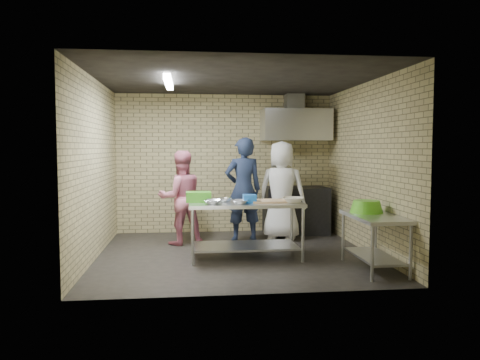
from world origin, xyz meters
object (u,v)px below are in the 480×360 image
at_px(green_crate, 198,197).
at_px(woman_pink, 181,198).
at_px(prep_table, 245,230).
at_px(stove, 296,210).
at_px(side_counter, 374,242).
at_px(blue_tub, 250,199).
at_px(man_navy, 243,189).
at_px(bottle_green, 316,130).
at_px(bottle_red, 296,129).
at_px(green_basin, 366,206).
at_px(woman_white, 282,191).

relative_size(green_crate, woman_pink, 0.23).
relative_size(prep_table, stove, 1.41).
distance_m(side_counter, woman_pink, 3.34).
height_order(blue_tub, woman_pink, woman_pink).
bearing_deg(woman_pink, stove, -176.02).
distance_m(prep_table, man_navy, 1.41).
xyz_separation_m(bottle_green, man_navy, (-1.54, -0.80, -1.09)).
height_order(prep_table, bottle_green, bottle_green).
bearing_deg(bottle_green, prep_table, -128.21).
distance_m(green_crate, bottle_green, 3.28).
bearing_deg(bottle_red, blue_tub, -118.75).
bearing_deg(woman_pink, blue_tub, 115.25).
xyz_separation_m(green_basin, woman_white, (-0.82, 1.95, 0.05)).
relative_size(stove, man_navy, 0.65).
height_order(green_basin, bottle_green, bottle_green).
height_order(green_crate, green_basin, green_crate).
xyz_separation_m(side_counter, woman_pink, (-2.65, 1.99, 0.43)).
relative_size(blue_tub, green_basin, 0.41).
bearing_deg(prep_table, bottle_green, 51.79).
distance_m(side_counter, bottle_green, 3.41).
bearing_deg(woman_white, woman_pink, 31.31).
relative_size(green_crate, man_navy, 0.20).
bearing_deg(man_navy, prep_table, 75.77).
distance_m(blue_tub, bottle_green, 2.96).
relative_size(blue_tub, woman_white, 0.11).
bearing_deg(man_navy, bottle_green, -161.33).
xyz_separation_m(prep_table, stove, (1.22, 1.88, 0.03)).
xyz_separation_m(blue_tub, bottle_red, (1.22, 2.22, 1.12)).
bearing_deg(blue_tub, bottle_red, 61.25).
distance_m(green_basin, bottle_red, 3.01).
bearing_deg(bottle_red, stove, -101.77).
xyz_separation_m(blue_tub, woman_pink, (-1.03, 1.21, -0.10)).
distance_m(blue_tub, woman_white, 1.63).
bearing_deg(man_navy, blue_tub, 78.16).
xyz_separation_m(side_counter, stove, (-0.45, 2.75, 0.08)).
xyz_separation_m(blue_tub, bottle_green, (1.62, 2.22, 1.11)).
xyz_separation_m(bottle_red, woman_white, (-0.44, -0.79, -1.14)).
distance_m(green_crate, green_basin, 2.46).
height_order(stove, bottle_red, bottle_red).
xyz_separation_m(side_counter, bottle_green, (0.00, 2.99, 1.64)).
distance_m(blue_tub, green_basin, 1.68).
bearing_deg(blue_tub, woman_white, 61.40).
height_order(stove, bottle_green, bottle_green).
height_order(side_counter, bottle_red, bottle_red).
height_order(bottle_green, woman_pink, bottle_green).
bearing_deg(blue_tub, man_navy, 86.99).
bearing_deg(woman_white, bottle_red, -94.51).
distance_m(bottle_green, woman_pink, 3.08).
bearing_deg(green_crate, stove, 42.51).
distance_m(bottle_red, woman_pink, 2.75).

